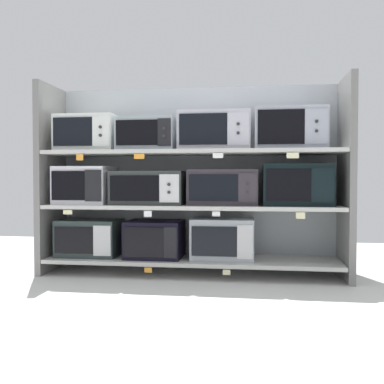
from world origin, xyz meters
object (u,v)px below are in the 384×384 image
at_px(microwave_1, 155,239).
at_px(microwave_6, 297,185).
at_px(microwave_0, 90,238).
at_px(microwave_10, 290,129).
at_px(microwave_2, 223,239).
at_px(microwave_7, 89,134).
at_px(microwave_4, 150,188).
at_px(microwave_8, 148,135).
at_px(microwave_3, 86,185).
at_px(microwave_9, 215,131).
at_px(microwave_5, 223,187).

height_order(microwave_1, microwave_6, microwave_6).
xyz_separation_m(microwave_0, microwave_10, (1.62, -0.00, 0.87)).
bearing_deg(microwave_2, microwave_0, 180.00).
xyz_separation_m(microwave_0, microwave_7, (-0.00, -0.00, 0.86)).
bearing_deg(microwave_6, microwave_2, 179.99).
xyz_separation_m(microwave_2, microwave_7, (-1.10, -0.00, 0.84)).
relative_size(microwave_1, microwave_4, 0.77).
distance_m(microwave_0, microwave_10, 1.84).
relative_size(microwave_1, microwave_8, 0.97).
bearing_deg(microwave_3, microwave_4, 0.00).
bearing_deg(microwave_9, microwave_0, 179.98).
height_order(microwave_0, microwave_1, microwave_0).
bearing_deg(microwave_8, microwave_3, 179.99).
height_order(microwave_1, microwave_10, microwave_10).
bearing_deg(microwave_1, microwave_2, 0.03).
bearing_deg(microwave_6, microwave_0, 180.00).
bearing_deg(microwave_3, microwave_0, 0.28).
xyz_separation_m(microwave_3, microwave_4, (0.54, 0.00, -0.02)).
xyz_separation_m(microwave_5, microwave_6, (0.57, 0.00, 0.02)).
bearing_deg(microwave_4, microwave_5, 0.00).
relative_size(microwave_1, microwave_3, 1.03).
relative_size(microwave_0, microwave_5, 0.90).
distance_m(microwave_4, microwave_9, 0.69).
relative_size(microwave_0, microwave_1, 1.11).
relative_size(microwave_3, microwave_7, 0.89).
relative_size(microwave_0, microwave_4, 0.86).
distance_m(microwave_0, microwave_3, 0.43).
xyz_separation_m(microwave_0, microwave_4, (0.51, -0.00, 0.41)).
relative_size(microwave_7, microwave_8, 1.06).
bearing_deg(microwave_2, microwave_8, -179.98).
distance_m(microwave_9, microwave_10, 0.58).
bearing_deg(microwave_9, microwave_6, 0.02).
relative_size(microwave_2, microwave_7, 1.02).
relative_size(microwave_4, microwave_6, 1.11).
height_order(microwave_7, microwave_10, microwave_10).
bearing_deg(microwave_10, microwave_3, 179.99).
xyz_separation_m(microwave_1, microwave_7, (-0.55, 0.00, 0.86)).
height_order(microwave_3, microwave_7, microwave_7).
bearing_deg(microwave_1, microwave_4, 179.74).
distance_m(microwave_0, microwave_5, 1.18).
relative_size(microwave_4, microwave_7, 1.18).
bearing_deg(microwave_2, microwave_9, -179.72).
bearing_deg(microwave_4, microwave_3, -180.00).
relative_size(microwave_7, microwave_10, 0.90).
height_order(microwave_0, microwave_3, microwave_3).
height_order(microwave_1, microwave_8, microwave_8).
bearing_deg(microwave_4, microwave_8, -179.54).
bearing_deg(microwave_5, microwave_4, -180.00).
xyz_separation_m(microwave_4, microwave_10, (1.11, -0.00, 0.46)).
bearing_deg(microwave_1, microwave_7, 180.00).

